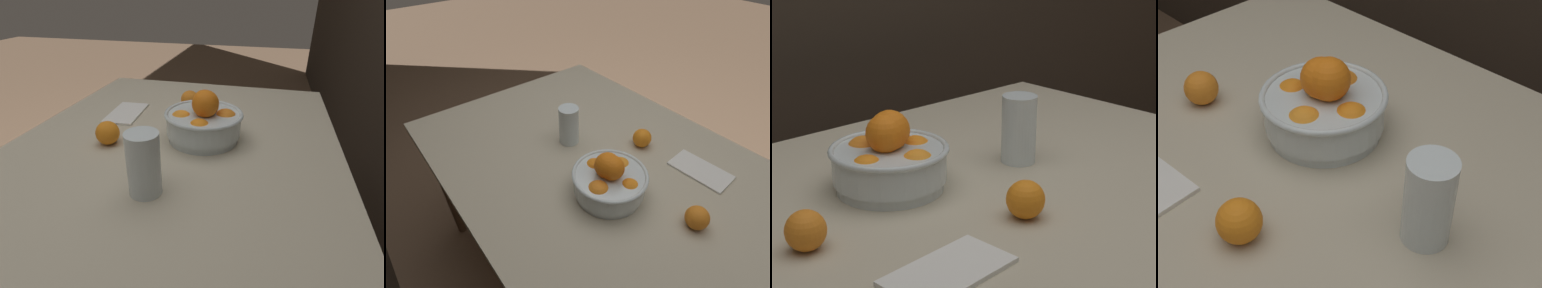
% 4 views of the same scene
% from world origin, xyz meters
% --- Properties ---
extents(dining_table, '(1.42, 0.98, 0.72)m').
position_xyz_m(dining_table, '(0.00, 0.00, 0.66)').
color(dining_table, '#B7AD93').
rests_on(dining_table, ground_plane).
extents(fruit_bowl, '(0.24, 0.24, 0.16)m').
position_xyz_m(fruit_bowl, '(-0.13, 0.08, 0.78)').
color(fruit_bowl, silver).
rests_on(fruit_bowl, dining_table).
extents(juice_glass, '(0.08, 0.08, 0.15)m').
position_xyz_m(juice_glass, '(0.17, 0.01, 0.79)').
color(juice_glass, '#F4A314').
rests_on(juice_glass, dining_table).
extents(orange_loose_near_bowl, '(0.07, 0.07, 0.07)m').
position_xyz_m(orange_loose_near_bowl, '(-0.03, -0.19, 0.76)').
color(orange_loose_near_bowl, orange).
rests_on(orange_loose_near_bowl, dining_table).
extents(orange_loose_front, '(0.07, 0.07, 0.07)m').
position_xyz_m(orange_loose_front, '(-0.38, -0.03, 0.76)').
color(orange_loose_front, orange).
rests_on(orange_loose_front, dining_table).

